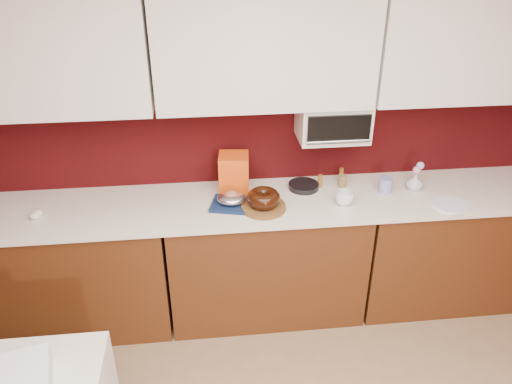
{
  "coord_description": "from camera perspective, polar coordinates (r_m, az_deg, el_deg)",
  "views": [
    {
      "loc": [
        -0.38,
        -0.88,
        2.52
      ],
      "look_at": [
        -0.08,
        1.84,
        1.02
      ],
      "focal_mm": 35.0,
      "sensor_mm": 36.0,
      "label": 1
    }
  ],
  "objects": [
    {
      "name": "flower_vase",
      "position": [
        3.54,
        17.69,
        1.2
      ],
      "size": [
        0.11,
        0.11,
        0.13
      ],
      "primitive_type": "imported",
      "rotation": [
        0.0,
        0.0,
        -0.31
      ],
      "color": "silver",
      "rests_on": "countertop"
    },
    {
      "name": "newspaper_stack",
      "position": [
        2.48,
        -26.04,
        -18.83
      ],
      "size": [
        0.36,
        0.32,
        0.11
      ],
      "primitive_type": "cube",
      "rotation": [
        0.0,
        0.0,
        0.24
      ],
      "color": "white",
      "rests_on": "dining_table"
    },
    {
      "name": "upper_cabinet_center",
      "position": [
        3.07,
        1.03,
        16.08
      ],
      "size": [
        1.31,
        0.33,
        0.7
      ],
      "primitive_type": "cube",
      "color": "white",
      "rests_on": "wall_back"
    },
    {
      "name": "flower_blue",
      "position": [
        3.52,
        18.27,
        2.88
      ],
      "size": [
        0.05,
        0.05,
        0.05
      ],
      "primitive_type": "sphere",
      "color": "#95B1EF",
      "rests_on": "flower_vase"
    },
    {
      "name": "paper_cup",
      "position": [
        3.47,
        9.83,
        1.25
      ],
      "size": [
        0.07,
        0.07,
        0.09
      ],
      "primitive_type": "cylinder",
      "rotation": [
        0.0,
        0.0,
        0.31
      ],
      "color": "olive",
      "rests_on": "countertop"
    },
    {
      "name": "toaster_oven_handle",
      "position": [
        3.18,
        9.42,
        5.72
      ],
      "size": [
        0.42,
        0.02,
        0.02
      ],
      "primitive_type": "cylinder",
      "rotation": [
        0.0,
        1.57,
        0.0
      ],
      "color": "silver",
      "rests_on": "toaster_oven"
    },
    {
      "name": "upper_cabinet_left",
      "position": [
        3.19,
        -24.31,
        14.14
      ],
      "size": [
        1.31,
        0.33,
        0.7
      ],
      "primitive_type": "cube",
      "color": "white",
      "rests_on": "wall_back"
    },
    {
      "name": "base_cabinet_center",
      "position": [
        3.53,
        1.13,
        -7.57
      ],
      "size": [
        1.31,
        0.58,
        0.86
      ],
      "primitive_type": "cube",
      "color": "#502910",
      "rests_on": "floor"
    },
    {
      "name": "flower_pink",
      "position": [
        3.5,
        17.89,
        2.4
      ],
      "size": [
        0.05,
        0.05,
        0.05
      ],
      "primitive_type": "sphere",
      "color": "pink",
      "rests_on": "flower_vase"
    },
    {
      "name": "egg_left",
      "position": [
        3.37,
        -23.66,
        -2.24
      ],
      "size": [
        0.07,
        0.06,
        0.04
      ],
      "primitive_type": "ellipsoid",
      "rotation": [
        0.0,
        0.0,
        0.25
      ],
      "color": "silver",
      "rests_on": "countertop"
    },
    {
      "name": "coffee_mug",
      "position": [
        3.25,
        10.07,
        -0.56
      ],
      "size": [
        0.12,
        0.12,
        0.11
      ],
      "primitive_type": "imported",
      "rotation": [
        0.0,
        0.0,
        0.28
      ],
      "color": "white",
      "rests_on": "countertop"
    },
    {
      "name": "egg_right",
      "position": [
        3.35,
        -23.96,
        -2.53
      ],
      "size": [
        0.07,
        0.06,
        0.05
      ],
      "primitive_type": "ellipsoid",
      "rotation": [
        0.0,
        0.0,
        -0.22
      ],
      "color": "silver",
      "rests_on": "countertop"
    },
    {
      "name": "bundt_cake",
      "position": [
        3.14,
        0.87,
        -0.69
      ],
      "size": [
        0.27,
        0.27,
        0.09
      ],
      "primitive_type": "torus",
      "rotation": [
        0.0,
        0.0,
        0.38
      ],
      "color": "black",
      "rests_on": "cake_base"
    },
    {
      "name": "pandoro_box",
      "position": [
        3.33,
        -2.53,
        2.17
      ],
      "size": [
        0.21,
        0.2,
        0.27
      ],
      "primitive_type": "cube",
      "rotation": [
        0.0,
        0.0,
        -0.1
      ],
      "color": "red",
      "rests_on": "countertop"
    },
    {
      "name": "toaster_oven",
      "position": [
        3.31,
        8.76,
        8.1
      ],
      "size": [
        0.45,
        0.3,
        0.25
      ],
      "primitive_type": "cube",
      "color": "white",
      "rests_on": "upper_cabinet_center"
    },
    {
      "name": "cake_base",
      "position": [
        3.17,
        0.86,
        -1.75
      ],
      "size": [
        0.37,
        0.37,
        0.03
      ],
      "primitive_type": "cylinder",
      "rotation": [
        0.0,
        0.0,
        -0.39
      ],
      "color": "brown",
      "rests_on": "countertop"
    },
    {
      "name": "upper_cabinet_right",
      "position": [
        3.49,
        24.14,
        15.27
      ],
      "size": [
        1.31,
        0.33,
        0.7
      ],
      "primitive_type": "cube",
      "color": "white",
      "rests_on": "wall_back"
    },
    {
      "name": "wall_back",
      "position": [
        3.4,
        0.59,
        6.78
      ],
      "size": [
        4.0,
        0.02,
        2.5
      ],
      "primitive_type": "cube",
      "color": "#3A0709",
      "rests_on": "floor"
    },
    {
      "name": "amber_bottle_tall",
      "position": [
        3.54,
        9.7,
        1.98
      ],
      "size": [
        0.03,
        0.03,
        0.1
      ],
      "primitive_type": "cylinder",
      "rotation": [
        0.0,
        0.0,
        0.22
      ],
      "color": "brown",
      "rests_on": "countertop"
    },
    {
      "name": "base_cabinet_left",
      "position": [
        3.64,
        -20.43,
        -8.48
      ],
      "size": [
        1.31,
        0.58,
        0.86
      ],
      "primitive_type": "cube",
      "color": "#502910",
      "rests_on": "floor"
    },
    {
      "name": "foil_ham_nest",
      "position": [
        3.19,
        -2.81,
        -0.72
      ],
      "size": [
        0.22,
        0.2,
        0.07
      ],
      "primitive_type": "ellipsoid",
      "rotation": [
        0.0,
        0.0,
        -0.28
      ],
      "color": "silver",
      "rests_on": "navy_towel"
    },
    {
      "name": "dark_pan",
      "position": [
        3.43,
        5.45,
        0.69
      ],
      "size": [
        0.26,
        0.26,
        0.04
      ],
      "primitive_type": "cylinder",
      "rotation": [
        0.0,
        0.0,
        -0.29
      ],
      "color": "black",
      "rests_on": "countertop"
    },
    {
      "name": "navy_towel",
      "position": [
        3.21,
        -2.79,
        -1.42
      ],
      "size": [
        0.3,
        0.27,
        0.02
      ],
      "primitive_type": "cube",
      "rotation": [
        0.0,
        0.0,
        -0.24
      ],
      "color": "#14254B",
      "rests_on": "countertop"
    },
    {
      "name": "roasted_ham",
      "position": [
        3.18,
        -2.82,
        -0.33
      ],
      "size": [
        0.11,
        0.1,
        0.06
      ],
      "primitive_type": "ellipsoid",
      "rotation": [
        0.0,
        0.0,
        0.32
      ],
      "color": "#A8694D",
      "rests_on": "foil_ham_nest"
    },
    {
      "name": "base_cabinet_right",
      "position": [
        3.91,
        21.01,
        -5.8
      ],
      "size": [
        1.31,
        0.58,
        0.86
      ],
      "primitive_type": "cube",
      "color": "#502910",
      "rests_on": "floor"
    },
    {
      "name": "china_plate",
      "position": [
        3.45,
        21.36,
        -1.37
      ],
      "size": [
        0.25,
        0.25,
        0.01
      ],
      "primitive_type": "cylinder",
      "rotation": [
        0.0,
        0.0,
        -0.09
      ],
      "color": "white",
      "rests_on": "countertop"
    },
    {
      "name": "toaster_oven_door",
      "position": [
        3.16,
        9.46,
        7.08
      ],
      "size": [
        0.4,
        0.02,
        0.18
      ],
      "primitive_type": "cube",
      "color": "black",
      "rests_on": "toaster_oven"
    },
    {
      "name": "amber_bottle",
      "position": [
        3.45,
        7.32,
        1.27
      ],
      "size": [
        0.03,
        0.03,
        0.09
      ],
      "primitive_type": "cylinder",
      "rotation": [
        0.0,
        0.0,
        -0.15
      ],
      "color": "brown",
      "rests_on": "countertop"
    },
    {
      "name": "blue_jar",
      "position": [
        3.46,
        14.58,
        0.76
      ],
      "size": [
        0.11,
        0.11,
        0.11
      ],
      "primitive_type": "cylinder",
      "rotation": [
        0.0,
        0.0,
        0.3
      ],
      "color": "navy",
      "rests_on": "countertop"
    },
    {
      "name": "countertop",
      "position": [
        3.29,
        1.21,
        -1.23
      ],
      "size": [
        4.0,
        0.62,
        0.04
      ],
      "primitive_type": "cube",
      "color": "silver",
      "rests_on": "base_cabinet_center"
    }
  ]
}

